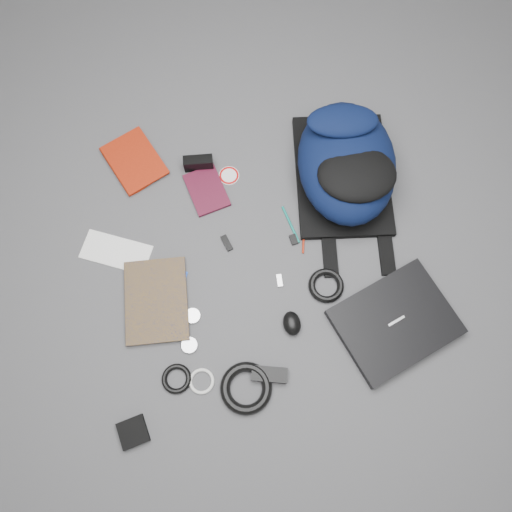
{
  "coord_description": "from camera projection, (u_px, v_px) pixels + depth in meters",
  "views": [
    {
      "loc": [
        -0.07,
        -0.51,
        1.62
      ],
      "look_at": [
        0.0,
        0.0,
        0.02
      ],
      "focal_mm": 35.0,
      "sensor_mm": 36.0,
      "label": 1
    }
  ],
  "objects": [
    {
      "name": "pen_teal",
      "position": [
        291.0,
        224.0,
        1.74
      ],
      "size": [
        0.04,
        0.14,
        0.01
      ],
      "primitive_type": "cylinder",
      "rotation": [
        1.57,
        0.0,
        0.25
      ],
      "color": "#0D7A6C",
      "rests_on": "ground"
    },
    {
      "name": "sticker_disc",
      "position": [
        229.0,
        176.0,
        1.8
      ],
      "size": [
        0.08,
        0.08,
        0.0
      ],
      "primitive_type": "cylinder",
      "rotation": [
        0.0,
        0.0,
        0.12
      ],
      "color": "white",
      "rests_on": "ground"
    },
    {
      "name": "compact_camera",
      "position": [
        198.0,
        163.0,
        1.78
      ],
      "size": [
        0.11,
        0.04,
        0.06
      ],
      "primitive_type": "cube",
      "rotation": [
        0.0,
        0.0,
        -0.05
      ],
      "color": "black",
      "rests_on": "ground"
    },
    {
      "name": "headphone_right",
      "position": [
        189.0,
        345.0,
        1.61
      ],
      "size": [
        0.05,
        0.05,
        0.01
      ],
      "primitive_type": "cylinder",
      "rotation": [
        0.0,
        0.0,
        -0.0
      ],
      "color": "silver",
      "rests_on": "ground"
    },
    {
      "name": "textbook_red",
      "position": [
        114.0,
        173.0,
        1.79
      ],
      "size": [
        0.25,
        0.28,
        0.02
      ],
      "primitive_type": "imported",
      "rotation": [
        0.0,
        0.0,
        0.45
      ],
      "color": "maroon",
      "rests_on": "ground"
    },
    {
      "name": "headphone_left",
      "position": [
        193.0,
        316.0,
        1.64
      ],
      "size": [
        0.06,
        0.06,
        0.01
      ],
      "primitive_type": "cylinder",
      "rotation": [
        0.0,
        0.0,
        -0.1
      ],
      "color": "silver",
      "rests_on": "ground"
    },
    {
      "name": "comic_book",
      "position": [
        125.0,
        304.0,
        1.64
      ],
      "size": [
        0.22,
        0.29,
        0.02
      ],
      "primitive_type": "imported",
      "rotation": [
        0.0,
        0.0,
        -0.03
      ],
      "color": "#9B700B",
      "rests_on": "ground"
    },
    {
      "name": "usb_black",
      "position": [
        227.0,
        243.0,
        1.71
      ],
      "size": [
        0.04,
        0.06,
        0.01
      ],
      "primitive_type": "cube",
      "rotation": [
        0.0,
        0.0,
        0.34
      ],
      "color": "black",
      "rests_on": "ground"
    },
    {
      "name": "envelope",
      "position": [
        116.0,
        252.0,
        1.71
      ],
      "size": [
        0.26,
        0.19,
        0.0
      ],
      "primitive_type": "cube",
      "rotation": [
        0.0,
        0.0,
        -0.41
      ],
      "color": "white",
      "rests_on": "ground"
    },
    {
      "name": "laptop",
      "position": [
        395.0,
        322.0,
        1.62
      ],
      "size": [
        0.44,
        0.4,
        0.04
      ],
      "primitive_type": "cube",
      "rotation": [
        0.0,
        0.0,
        0.38
      ],
      "color": "black",
      "rests_on": "ground"
    },
    {
      "name": "backpack",
      "position": [
        347.0,
        162.0,
        1.69
      ],
      "size": [
        0.4,
        0.55,
        0.21
      ],
      "primitive_type": null,
      "rotation": [
        0.0,
        0.0,
        -0.1
      ],
      "color": "black",
      "rests_on": "ground"
    },
    {
      "name": "usb_silver",
      "position": [
        280.0,
        281.0,
        1.67
      ],
      "size": [
        0.02,
        0.04,
        0.01
      ],
      "primitive_type": "cube",
      "rotation": [
        0.0,
        0.0,
        -0.01
      ],
      "color": "#ACACAE",
      "rests_on": "ground"
    },
    {
      "name": "power_brick",
      "position": [
        269.0,
        374.0,
        1.57
      ],
      "size": [
        0.12,
        0.07,
        0.03
      ],
      "primitive_type": "cube",
      "rotation": [
        0.0,
        0.0,
        -0.22
      ],
      "color": "black",
      "rests_on": "ground"
    },
    {
      "name": "power_cord_coil",
      "position": [
        246.0,
        388.0,
        1.56
      ],
      "size": [
        0.17,
        0.17,
        0.03
      ],
      "primitive_type": "torus",
      "rotation": [
        0.0,
        0.0,
        0.05
      ],
      "color": "black",
      "rests_on": "ground"
    },
    {
      "name": "pouch",
      "position": [
        133.0,
        432.0,
        1.52
      ],
      "size": [
        0.1,
        0.1,
        0.02
      ],
      "primitive_type": "cube",
      "rotation": [
        0.0,
        0.0,
        0.24
      ],
      "color": "black",
      "rests_on": "ground"
    },
    {
      "name": "mouse",
      "position": [
        292.0,
        323.0,
        1.61
      ],
      "size": [
        0.06,
        0.08,
        0.04
      ],
      "primitive_type": "ellipsoid",
      "rotation": [
        0.0,
        0.0,
        0.04
      ],
      "color": "black",
      "rests_on": "ground"
    },
    {
      "name": "cable_coil",
      "position": [
        326.0,
        286.0,
        1.66
      ],
      "size": [
        0.14,
        0.14,
        0.02
      ],
      "primitive_type": "torus",
      "rotation": [
        0.0,
        0.0,
        0.18
      ],
      "color": "black",
      "rests_on": "ground"
    },
    {
      "name": "dvd_case",
      "position": [
        207.0,
        190.0,
        1.77
      ],
      "size": [
        0.16,
        0.2,
        0.01
      ],
      "primitive_type": "cube",
      "rotation": [
        0.0,
        0.0,
        0.26
      ],
      "color": "#3C0B1A",
      "rests_on": "ground"
    },
    {
      "name": "earbud_coil",
      "position": [
        177.0,
        379.0,
        1.57
      ],
      "size": [
        0.11,
        0.11,
        0.02
      ],
      "primitive_type": "torus",
      "rotation": [
        0.0,
        0.0,
        -0.22
      ],
      "color": "black",
      "rests_on": "ground"
    },
    {
      "name": "key_fob",
      "position": [
        294.0,
        240.0,
        1.72
      ],
      "size": [
        0.03,
        0.04,
        0.01
      ],
      "primitive_type": "cube",
      "rotation": [
        0.0,
        0.0,
        0.17
      ],
      "color": "black",
      "rests_on": "ground"
    },
    {
      "name": "pen_red",
      "position": [
        304.0,
        235.0,
        1.72
      ],
      "size": [
        0.03,
        0.13,
        0.01
      ],
      "primitive_type": "cylinder",
      "rotation": [
        1.57,
        0.0,
        -0.21
      ],
      "color": "#A5220C",
      "rests_on": "ground"
    },
    {
      "name": "id_badge",
      "position": [
        177.0,
        281.0,
        1.68
      ],
      "size": [
        0.08,
        0.09,
        0.0
      ],
      "primitive_type": "cube",
      "rotation": [
        0.0,
        0.0,
        -0.4
      ],
      "color": "blue",
      "rests_on": "ground"
    },
    {
      "name": "white_cable_coil",
      "position": [
        202.0,
        381.0,
        1.57
      ],
      "size": [
        0.1,
        0.1,
        0.01
      ],
      "primitive_type": "torus",
      "rotation": [
        0.0,
        0.0,
        -0.24
      ],
      "color": "silver",
      "rests_on": "ground"
    },
    {
      "name": "ground",
      "position": [
        256.0,
        258.0,
        1.7
      ],
      "size": [
        4.0,
        4.0,
        0.0
      ],
      "primitive_type": "plane",
      "color": "#4F4F51",
      "rests_on": "ground"
    }
  ]
}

